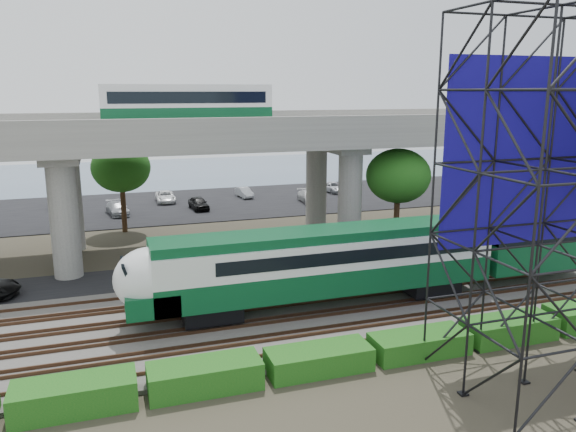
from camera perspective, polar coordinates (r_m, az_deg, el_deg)
name	(u,v)px	position (r m, az deg, el deg)	size (l,w,h in m)	color
ground	(269,334)	(28.89, -1.92, -11.86)	(140.00, 140.00, 0.00)	#474233
ballast_bed	(259,317)	(30.61, -2.99, -10.21)	(90.00, 12.00, 0.20)	slate
service_road	(226,271)	(38.39, -6.36, -5.56)	(90.00, 5.00, 0.08)	black
parking_lot	(179,205)	(60.88, -10.97, 1.10)	(90.00, 18.00, 0.08)	black
harbor_water	(159,176)	(82.45, -12.97, 3.98)	(140.00, 40.00, 0.03)	#445A70
rail_tracks	(259,314)	(30.54, -2.99, -9.90)	(90.00, 9.52, 0.16)	#472D1E
commuter_train	(363,257)	(31.69, 7.62, -4.15)	(29.30, 3.06, 4.30)	black
overpass	(206,143)	(42.05, -8.34, 7.37)	(80.00, 12.00, 12.40)	#9E9B93
scaffold_tower	(572,206)	(25.09, 26.89, 0.92)	(9.36, 6.36, 15.00)	black
hedge_strip	(319,358)	(25.27, 3.17, -14.24)	(34.60, 1.80, 1.20)	#124F13
trees	(144,181)	(41.99, -14.42, 3.46)	(40.94, 16.94, 7.69)	#382314
parked_cars	(196,199)	(60.40, -9.28, 1.69)	(40.62, 9.44, 1.29)	#BEBEBE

